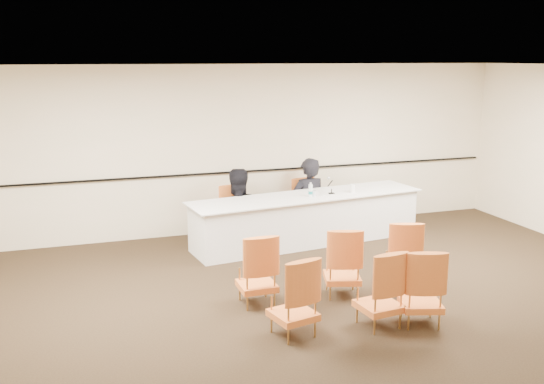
{
  "coord_description": "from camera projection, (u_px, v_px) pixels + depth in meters",
  "views": [
    {
      "loc": [
        -2.97,
        -6.38,
        3.12
      ],
      "look_at": [
        0.03,
        2.6,
        1.0
      ],
      "focal_mm": 40.0,
      "sensor_mm": 36.0,
      "label": 1
    }
  ],
  "objects": [
    {
      "name": "coffee_cup",
      "position": [
        352.0,
        188.0,
        10.47
      ],
      "size": [
        0.13,
        0.13,
        0.14
      ],
      "primitive_type": "cylinder",
      "rotation": [
        0.0,
        0.0,
        0.5
      ],
      "color": "white",
      "rests_on": "panel_table"
    },
    {
      "name": "papers",
      "position": [
        329.0,
        194.0,
        10.39
      ],
      "size": [
        0.33,
        0.27,
        0.0
      ],
      "primitive_type": "cube",
      "rotation": [
        0.0,
        0.0,
        -0.18
      ],
      "color": "silver",
      "rests_on": "panel_table"
    },
    {
      "name": "panel_table",
      "position": [
        307.0,
        219.0,
        10.34
      ],
      "size": [
        4.2,
        1.47,
        0.82
      ],
      "primitive_type": null,
      "rotation": [
        0.0,
        0.0,
        0.13
      ],
      "color": "white",
      "rests_on": "ground"
    },
    {
      "name": "drinking_glass",
      "position": [
        314.0,
        194.0,
        10.17
      ],
      "size": [
        0.07,
        0.07,
        0.1
      ],
      "primitive_type": "cylinder",
      "rotation": [
        0.0,
        0.0,
        -0.17
      ],
      "color": "silver",
      "rests_on": "panel_table"
    },
    {
      "name": "ceiling",
      "position": [
        342.0,
        68.0,
        6.85
      ],
      "size": [
        10.0,
        10.0,
        0.0
      ],
      "primitive_type": "plane",
      "rotation": [
        3.14,
        0.0,
        0.0
      ],
      "color": "white",
      "rests_on": "ground"
    },
    {
      "name": "aud_chair_back_right",
      "position": [
        421.0,
        286.0,
        7.14
      ],
      "size": [
        0.63,
        0.63,
        0.95
      ],
      "primitive_type": null,
      "rotation": [
        0.0,
        0.0,
        -0.3
      ],
      "color": "#C45F23",
      "rests_on": "ground"
    },
    {
      "name": "aud_chair_back_mid",
      "position": [
        379.0,
        288.0,
        7.09
      ],
      "size": [
        0.56,
        0.56,
        0.95
      ],
      "primitive_type": null,
      "rotation": [
        0.0,
        0.0,
        0.12
      ],
      "color": "#C45F23",
      "rests_on": "ground"
    },
    {
      "name": "panelist_second_chair",
      "position": [
        236.0,
        214.0,
        10.4
      ],
      "size": [
        0.56,
        0.56,
        0.95
      ],
      "primitive_type": null,
      "rotation": [
        0.0,
        0.0,
        0.13
      ],
      "color": "#C45F23",
      "rests_on": "ground"
    },
    {
      "name": "panelist_second",
      "position": [
        236.0,
        220.0,
        10.42
      ],
      "size": [
        0.94,
        0.76,
        1.82
      ],
      "primitive_type": "imported",
      "rotation": [
        0.0,
        0.0,
        3.23
      ],
      "color": "black",
      "rests_on": "ground"
    },
    {
      "name": "aud_chair_front_left",
      "position": [
        257.0,
        269.0,
        7.72
      ],
      "size": [
        0.5,
        0.5,
        0.95
      ],
      "primitive_type": null,
      "rotation": [
        0.0,
        0.0,
        -0.0
      ],
      "color": "#C45F23",
      "rests_on": "ground"
    },
    {
      "name": "aud_chair_front_right",
      "position": [
        402.0,
        253.0,
        8.34
      ],
      "size": [
        0.63,
        0.63,
        0.95
      ],
      "primitive_type": null,
      "rotation": [
        0.0,
        0.0,
        -0.32
      ],
      "color": "#C45F23",
      "rests_on": "ground"
    },
    {
      "name": "floor",
      "position": [
        336.0,
        314.0,
        7.51
      ],
      "size": [
        10.0,
        10.0,
        0.0
      ],
      "primitive_type": "plane",
      "color": "black",
      "rests_on": "ground"
    },
    {
      "name": "wall_rail",
      "position": [
        247.0,
        171.0,
        10.93
      ],
      "size": [
        9.8,
        0.04,
        0.03
      ],
      "primitive_type": "cube",
      "color": "black",
      "rests_on": "wall_back"
    },
    {
      "name": "panelist_main",
      "position": [
        308.0,
        208.0,
        11.01
      ],
      "size": [
        0.71,
        0.5,
        1.85
      ],
      "primitive_type": "imported",
      "rotation": [
        0.0,
        0.0,
        3.23
      ],
      "color": "black",
      "rests_on": "ground"
    },
    {
      "name": "wall_back",
      "position": [
        246.0,
        149.0,
        10.88
      ],
      "size": [
        10.0,
        0.04,
        3.0
      ],
      "primitive_type": "cube",
      "color": "beige",
      "rests_on": "ground"
    },
    {
      "name": "aud_chair_back_left",
      "position": [
        293.0,
        296.0,
        6.85
      ],
      "size": [
        0.6,
        0.6,
        0.95
      ],
      "primitive_type": null,
      "rotation": [
        0.0,
        0.0,
        0.22
      ],
      "color": "#C45F23",
      "rests_on": "ground"
    },
    {
      "name": "water_bottle",
      "position": [
        311.0,
        190.0,
        10.15
      ],
      "size": [
        0.1,
        0.1,
        0.24
      ],
      "primitive_type": null,
      "rotation": [
        0.0,
        0.0,
        0.5
      ],
      "color": "teal",
      "rests_on": "panel_table"
    },
    {
      "name": "aud_chair_front_mid",
      "position": [
        342.0,
        261.0,
        8.01
      ],
      "size": [
        0.62,
        0.62,
        0.95
      ],
      "primitive_type": null,
      "rotation": [
        0.0,
        0.0,
        -0.29
      ],
      "color": "#C45F23",
      "rests_on": "ground"
    },
    {
      "name": "microphone",
      "position": [
        332.0,
        186.0,
        10.34
      ],
      "size": [
        0.11,
        0.2,
        0.28
      ],
      "primitive_type": null,
      "rotation": [
        0.0,
        0.0,
        -0.04
      ],
      "color": "black",
      "rests_on": "panel_table"
    },
    {
      "name": "panelist_main_chair",
      "position": [
        308.0,
        206.0,
        11.0
      ],
      "size": [
        0.56,
        0.56,
        0.95
      ],
      "primitive_type": null,
      "rotation": [
        0.0,
        0.0,
        0.13
      ],
      "color": "#C45F23",
      "rests_on": "ground"
    }
  ]
}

